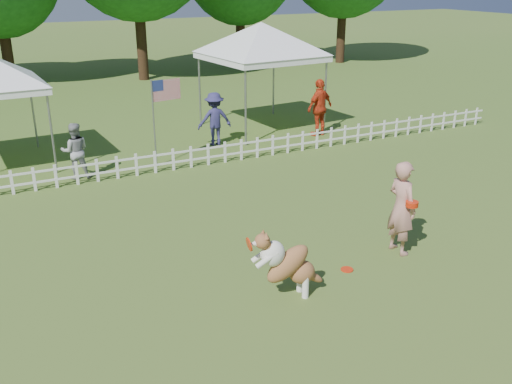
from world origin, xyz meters
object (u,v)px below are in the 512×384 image
dog (289,264)px  spectator_c (320,108)px  handler (402,208)px  flag_pole (154,124)px  spectator_b (215,119)px  frisbee_on_turf (347,270)px  spectator_a (75,151)px  canopy_tent_right (261,78)px

dog → spectator_c: size_ratio=0.67×
handler → flag_pole: size_ratio=0.75×
flag_pole → spectator_c: size_ratio=1.30×
flag_pole → spectator_b: flag_pole is taller
dog → spectator_b: 9.01m
frisbee_on_turf → spectator_a: spectator_a is taller
canopy_tent_right → handler: bearing=-106.9°
spectator_a → spectator_b: spectator_b is taller
flag_pole → spectator_c: 5.74m
canopy_tent_right → spectator_b: 2.62m
flag_pole → spectator_b: size_ratio=1.47×
frisbee_on_turf → handler: bearing=8.1°
spectator_a → dog: bearing=114.5°
spectator_c → flag_pole: bearing=-8.9°
dog → spectator_a: (-1.98, 7.45, 0.11)m
handler → canopy_tent_right: size_ratio=0.53×
frisbee_on_turf → canopy_tent_right: bearing=71.7°
dog → spectator_b: size_ratio=0.76×
canopy_tent_right → dog: bearing=-120.2°
frisbee_on_turf → spectator_a: 7.92m
frisbee_on_turf → spectator_a: size_ratio=0.15×
spectator_b → frisbee_on_turf: bearing=89.5°
canopy_tent_right → spectator_c: (1.26, -1.66, -0.79)m
spectator_a → spectator_b: 4.52m
handler → spectator_b: size_ratio=1.11×
frisbee_on_turf → canopy_tent_right: canopy_tent_right is taller
frisbee_on_turf → flag_pole: (-1.27, 7.14, 1.17)m
dog → flag_pole: flag_pole is taller
handler → flag_pole: bearing=18.1°
spectator_b → spectator_a: bearing=22.2°
dog → canopy_tent_right: 10.91m
dog → flag_pole: bearing=95.6°
flag_pole → spectator_c: flag_pole is taller
spectator_c → frisbee_on_turf: bearing=44.4°
dog → spectator_a: spectator_a is taller
spectator_a → handler: bearing=133.3°
dog → flag_pole: (0.11, 7.45, 0.58)m
dog → frisbee_on_turf: size_ratio=5.47×
handler → spectator_c: spectator_c is taller
handler → spectator_b: bearing=0.1°
handler → spectator_c: size_ratio=0.98×
canopy_tent_right → flag_pole: 5.06m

